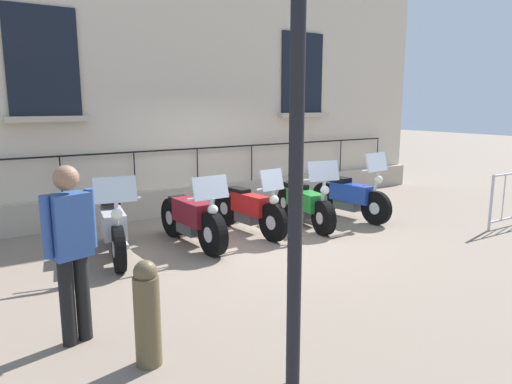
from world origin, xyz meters
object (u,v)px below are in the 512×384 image
object	(u,v)px
lamppost	(298,49)
motorcycle_green	(305,204)
motorcycle_maroon	(192,219)
motorcycle_red	(249,209)
motorcycle_silver	(113,229)
pedestrian_standing	(71,244)
motorcycle_blue	(350,196)
bollard	(147,313)

from	to	relation	value
lamppost	motorcycle_green	bearing A→B (deg)	140.35
motorcycle_maroon	lamppost	size ratio (longest dim) A/B	0.49
motorcycle_red	lamppost	size ratio (longest dim) A/B	0.50
motorcycle_maroon	motorcycle_silver	bearing A→B (deg)	-93.94
motorcycle_silver	pedestrian_standing	world-z (taller)	pedestrian_standing
lamppost	motorcycle_red	bearing A→B (deg)	151.34
motorcycle_blue	lamppost	bearing A→B (deg)	-47.80
lamppost	pedestrian_standing	xyz separation A→B (m)	(-2.12, -1.04, -1.65)
bollard	pedestrian_standing	xyz separation A→B (m)	(-0.78, -0.44, 0.51)
motorcycle_red	motorcycle_silver	bearing A→B (deg)	-89.37
motorcycle_blue	pedestrian_standing	bearing A→B (deg)	-69.12
motorcycle_green	lamppost	distance (m)	6.14
motorcycle_maroon	motorcycle_red	size ratio (longest dim) A/B	0.98
motorcycle_maroon	pedestrian_standing	distance (m)	3.32
motorcycle_blue	pedestrian_standing	size ratio (longest dim) A/B	1.13
motorcycle_blue	bollard	bearing A→B (deg)	-60.84
motorcycle_silver	motorcycle_maroon	distance (m)	1.27
motorcycle_red	bollard	bearing A→B (deg)	-43.90
motorcycle_maroon	pedestrian_standing	world-z (taller)	pedestrian_standing
motorcycle_maroon	lamppost	bearing A→B (deg)	-16.34
bollard	motorcycle_maroon	bearing A→B (deg)	148.45
lamppost	bollard	size ratio (longest dim) A/B	4.25
motorcycle_maroon	motorcycle_green	size ratio (longest dim) A/B	0.99
motorcycle_green	motorcycle_red	bearing A→B (deg)	-95.90
lamppost	pedestrian_standing	bearing A→B (deg)	-153.87
motorcycle_green	motorcycle_blue	bearing A→B (deg)	86.73
motorcycle_blue	lamppost	world-z (taller)	lamppost
bollard	motorcycle_blue	bearing A→B (deg)	119.16
bollard	motorcycle_green	bearing A→B (deg)	125.85
motorcycle_silver	lamppost	distance (m)	5.01
motorcycle_green	bollard	distance (m)	5.23
motorcycle_green	motorcycle_blue	distance (m)	1.14
motorcycle_blue	bollard	xyz separation A→B (m)	(3.00, -5.38, 0.03)
motorcycle_green	bollard	size ratio (longest dim) A/B	2.09
motorcycle_silver	motorcycle_blue	xyz separation A→B (m)	(0.16, 4.76, 0.01)
motorcycle_red	motorcycle_blue	size ratio (longest dim) A/B	1.05
motorcycle_silver	motorcycle_red	distance (m)	2.45
motorcycle_silver	motorcycle_maroon	xyz separation A→B (m)	(0.09, 1.27, -0.00)
motorcycle_green	motorcycle_maroon	bearing A→B (deg)	-90.18
lamppost	bollard	bearing A→B (deg)	-156.07
motorcycle_maroon	lamppost	xyz separation A→B (m)	(4.41, -1.29, 2.20)
motorcycle_blue	bollard	distance (m)	6.16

